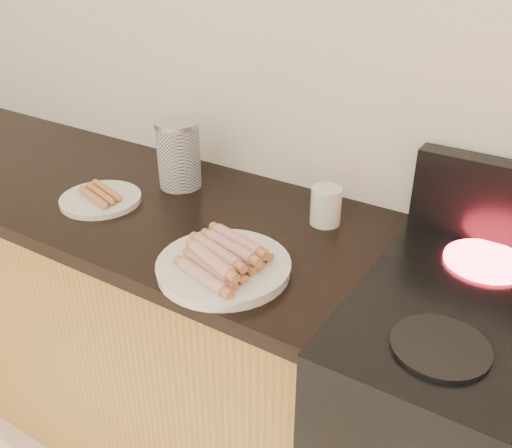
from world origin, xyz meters
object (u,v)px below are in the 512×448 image
Objects in this scene: side_plate at (101,199)px; mug at (326,206)px; main_plate at (224,268)px; canister at (179,154)px.

side_plate is 0.62m from mug.
mug is at bearing 74.61° from main_plate.
canister is 1.98× the size of mug.
canister is at bearing -177.32° from mug.
mug is (0.46, 0.02, -0.05)m from canister.
side_plate is at bearing -158.78° from mug.
main_plate is 1.34× the size of side_plate.
main_plate is at bearing -11.82° from side_plate.
main_plate is at bearing -105.39° from mug.
mug is (0.09, 0.33, 0.04)m from main_plate.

